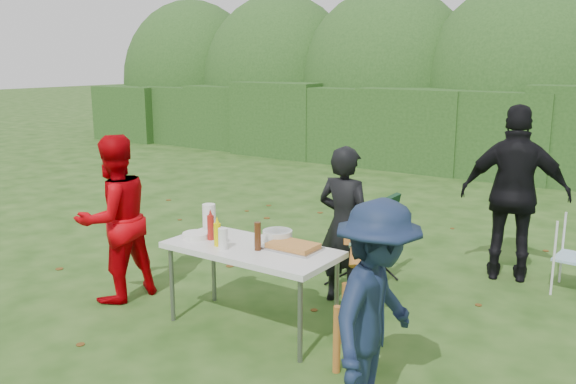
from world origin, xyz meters
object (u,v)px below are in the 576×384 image
Objects in this scene: person_red_jacket at (115,219)px; ketchup_bottle at (211,228)px; dog at (352,304)px; beer_bottle at (258,236)px; mustard_bottle at (217,235)px; camping_chair at (363,239)px; person_black_puffy at (515,194)px; paper_towel_roll at (209,218)px; folding_table at (251,253)px; person_cook at (344,226)px; child at (377,314)px.

ketchup_bottle is (1.07, 0.16, 0.05)m from person_red_jacket.
beer_bottle is (-0.88, -0.04, 0.40)m from dog.
person_red_jacket is 1.25m from mustard_bottle.
dog is 1.65m from camping_chair.
dog is 1.30m from mustard_bottle.
paper_towel_roll is at bearing 32.93° from person_black_puffy.
paper_towel_roll reaches higher than dog.
camping_chair is at bearing 65.05° from ketchup_bottle.
paper_towel_roll is (-0.35, 0.29, 0.03)m from mustard_bottle.
camping_chair is at bearing 142.00° from person_red_jacket.
folding_table is 0.33m from mustard_bottle.
dog is at bearing 1.25° from ketchup_bottle.
folding_table is 0.98× the size of person_cook.
paper_towel_roll is at bearing 119.58° from person_red_jacket.
camping_chair is at bearing 71.66° from mustard_bottle.
folding_table is at bearing 70.80° from person_cook.
person_cook is at bearing 38.45° from person_black_puffy.
person_cook reaches higher than ketchup_bottle.
mustard_bottle reaches higher than folding_table.
folding_table is 1.52m from person_red_jacket.
mustard_bottle is 0.37m from beer_bottle.
beer_bottle is at bearing 104.11° from person_red_jacket.
folding_table is 0.20m from beer_bottle.
paper_towel_roll reaches higher than folding_table.
person_red_jacket is 0.87× the size of person_black_puffy.
mustard_bottle is at bearing 101.05° from person_red_jacket.
person_cook is 1.59× the size of dog.
mustard_bottle reaches higher than dog.
person_black_puffy is (1.15, 1.56, 0.16)m from person_cook.
person_black_puffy is at bearing 52.65° from ketchup_bottle.
folding_table is 6.25× the size of beer_bottle.
person_cook is 1.18m from dog.
folding_table is at bearing 62.39° from child.
person_red_jacket is at bearing 72.62° from dog.
person_black_puffy is 9.26× the size of mustard_bottle.
person_red_jacket is 1.09× the size of child.
folding_table is 0.93× the size of person_red_jacket.
person_red_jacket is 1.68× the size of dog.
person_black_puffy is 3.17m from child.
ketchup_bottle is at bearing 69.40° from dog.
person_black_puffy is 2.92m from beer_bottle.
beer_bottle is at bearing 45.72° from person_black_puffy.
camping_chair is (-0.69, 1.50, 0.03)m from dog.
folding_table is 1.63m from child.
camping_chair is 4.41× the size of ketchup_bottle.
person_red_jacket reaches higher than paper_towel_roll.
person_red_jacket is at bearing 42.21° from camping_chair.
child is 1.53m from beer_bottle.
person_black_puffy is 7.13× the size of paper_towel_roll.
ketchup_bottle is 0.85× the size of paper_towel_roll.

